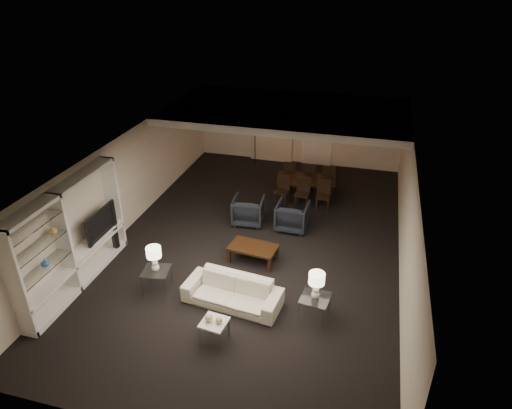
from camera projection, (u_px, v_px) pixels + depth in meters
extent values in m
plane|color=black|center=(256.00, 243.00, 11.56)|extent=(11.00, 11.00, 0.00)
cube|color=silver|center=(256.00, 150.00, 10.38)|extent=(7.00, 11.00, 0.02)
cube|color=#C3B59D|center=(298.00, 128.00, 15.66)|extent=(7.00, 0.02, 2.50)
cube|color=#C3B59D|center=(152.00, 376.00, 6.29)|extent=(7.00, 0.02, 2.50)
cube|color=#C3B59D|center=(125.00, 183.00, 11.78)|extent=(0.02, 11.00, 2.50)
cube|color=#C3B59D|center=(407.00, 218.00, 10.17)|extent=(0.02, 11.00, 2.50)
cube|color=silver|center=(287.00, 112.00, 13.41)|extent=(7.00, 4.00, 0.20)
cube|color=beige|center=(272.00, 128.00, 15.82)|extent=(1.50, 0.12, 2.40)
cube|color=silver|center=(318.00, 136.00, 15.56)|extent=(0.90, 0.05, 2.10)
cube|color=#142D38|center=(361.00, 125.00, 15.00)|extent=(0.95, 0.04, 0.65)
cylinder|color=#D8591E|center=(296.00, 128.00, 13.57)|extent=(0.52, 0.52, 0.24)
imported|color=beige|center=(232.00, 292.00, 9.38)|extent=(2.10, 1.02, 0.59)
imported|color=black|center=(249.00, 210.00, 12.29)|extent=(0.88, 0.90, 0.75)
imported|color=black|center=(292.00, 216.00, 12.01)|extent=(0.82, 0.84, 0.75)
sphere|color=#E0C776|center=(209.00, 318.00, 8.35)|extent=(0.15, 0.15, 0.15)
sphere|color=#D2BB6F|center=(219.00, 320.00, 8.31)|extent=(0.13, 0.13, 0.13)
imported|color=black|center=(97.00, 222.00, 10.34)|extent=(1.12, 0.15, 0.65)
imported|color=#2957B2|center=(45.00, 263.00, 8.84)|extent=(0.16, 0.16, 0.17)
imported|color=gold|center=(53.00, 230.00, 8.95)|extent=(0.16, 0.16, 0.17)
cube|color=black|center=(114.00, 232.00, 10.97)|extent=(0.15, 0.15, 1.09)
imported|color=black|center=(306.00, 188.00, 13.65)|extent=(1.81, 1.16, 0.60)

